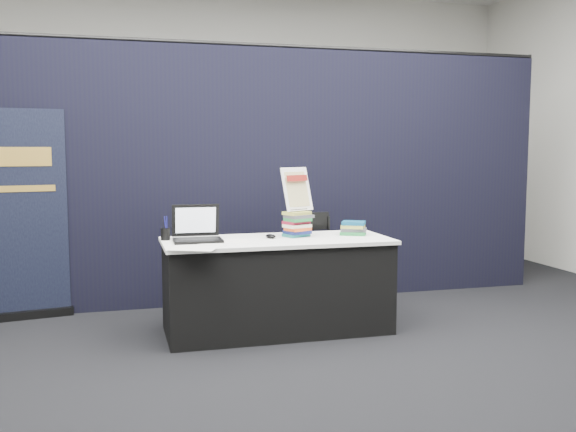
% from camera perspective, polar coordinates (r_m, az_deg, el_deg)
% --- Properties ---
extents(floor, '(8.00, 8.00, 0.00)m').
position_cam_1_polar(floor, '(4.74, 0.70, -11.96)').
color(floor, black).
rests_on(floor, ground).
extents(wall_back, '(8.00, 0.02, 3.50)m').
position_cam_1_polar(wall_back, '(8.43, -6.84, 7.91)').
color(wall_back, beige).
rests_on(wall_back, floor).
extents(drape_partition, '(6.00, 0.08, 2.40)m').
position_cam_1_polar(drape_partition, '(6.07, -3.44, 3.51)').
color(drape_partition, black).
rests_on(drape_partition, floor).
extents(display_table, '(1.80, 0.75, 0.75)m').
position_cam_1_polar(display_table, '(5.16, -0.98, -6.16)').
color(display_table, black).
rests_on(display_table, floor).
extents(laptop, '(0.38, 0.30, 0.28)m').
position_cam_1_polar(laptop, '(5.02, -8.10, -1.47)').
color(laptop, black).
rests_on(laptop, display_table).
extents(mouse, '(0.10, 0.12, 0.03)m').
position_cam_1_polar(mouse, '(5.12, -1.55, -1.81)').
color(mouse, black).
rests_on(mouse, display_table).
extents(brochure_left, '(0.34, 0.30, 0.00)m').
position_cam_1_polar(brochure_left, '(4.74, -7.53, -2.67)').
color(brochure_left, white).
rests_on(brochure_left, display_table).
extents(brochure_mid, '(0.38, 0.33, 0.00)m').
position_cam_1_polar(brochure_mid, '(4.64, -8.37, -2.88)').
color(brochure_mid, white).
rests_on(brochure_mid, display_table).
extents(brochure_right, '(0.31, 0.23, 0.00)m').
position_cam_1_polar(brochure_right, '(4.97, -5.21, -2.26)').
color(brochure_right, white).
rests_on(brochure_right, display_table).
extents(pen_cup, '(0.07, 0.07, 0.09)m').
position_cam_1_polar(pen_cup, '(5.11, -10.84, -1.59)').
color(pen_cup, black).
rests_on(pen_cup, display_table).
extents(book_stack_tall, '(0.23, 0.21, 0.21)m').
position_cam_1_polar(book_stack_tall, '(5.21, 0.88, -0.72)').
color(book_stack_tall, '#1B6964').
rests_on(book_stack_tall, display_table).
extents(book_stack_short, '(0.24, 0.22, 0.11)m').
position_cam_1_polar(book_stack_short, '(5.35, 5.80, -1.08)').
color(book_stack_short, '#207A3A').
rests_on(book_stack_short, display_table).
extents(info_sign, '(0.29, 0.21, 0.37)m').
position_cam_1_polar(info_sign, '(5.21, 0.79, 2.36)').
color(info_sign, black).
rests_on(info_sign, book_stack_tall).
extents(pullup_banner, '(0.77, 0.22, 1.80)m').
position_cam_1_polar(pullup_banner, '(5.92, -22.46, -0.89)').
color(pullup_banner, black).
rests_on(pullup_banner, floor).
extents(stacking_chair, '(0.44, 0.45, 0.90)m').
position_cam_1_polar(stacking_chair, '(5.56, 2.25, -3.95)').
color(stacking_chair, black).
rests_on(stacking_chair, floor).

